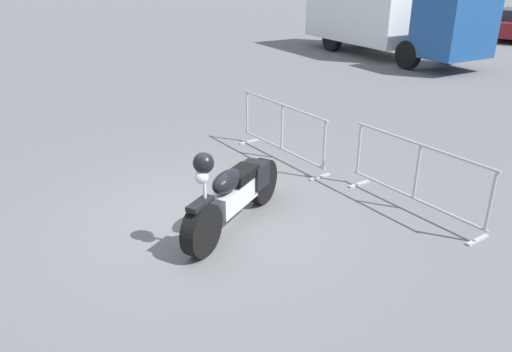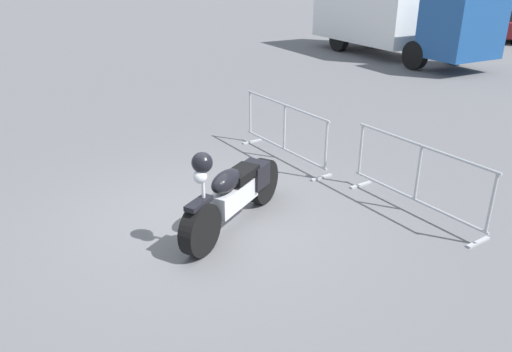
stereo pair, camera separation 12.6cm
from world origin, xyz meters
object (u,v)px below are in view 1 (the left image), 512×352
motorcycle (235,192)px  parked_car_yellow (411,12)px  crowd_barrier_far (416,176)px  box_truck (382,12)px  crowd_barrier_near (282,131)px  parked_car_green (458,17)px

motorcycle → parked_car_yellow: parked_car_yellow is taller
crowd_barrier_far → box_truck: 13.42m
crowd_barrier_near → motorcycle: bearing=-58.4°
crowd_barrier_near → parked_car_yellow: 21.55m
motorcycle → crowd_barrier_far: 2.70m
motorcycle → parked_car_green: size_ratio=0.49×
crowd_barrier_far → parked_car_green: 21.18m
crowd_barrier_far → parked_car_green: size_ratio=0.52×
box_truck → parked_car_green: (-1.25, 8.39, -0.86)m
box_truck → crowd_barrier_near: bearing=-51.0°
box_truck → parked_car_green: size_ratio=1.70×
box_truck → parked_car_yellow: 9.74m
motorcycle → box_truck: (-6.80, 12.86, 1.12)m
crowd_barrier_far → crowd_barrier_near: bearing=180.0°
crowd_barrier_far → parked_car_yellow: parked_car_yellow is taller
parked_car_yellow → box_truck: bearing=-161.6°
parked_car_yellow → parked_car_green: (2.96, -0.36, 0.00)m
motorcycle → crowd_barrier_near: 2.70m
motorcycle → crowd_barrier_near: bearing=-169.6°
crowd_barrier_near → crowd_barrier_far: size_ratio=1.00×
box_truck → parked_car_yellow: size_ratio=1.70×
crowd_barrier_near → crowd_barrier_far: same height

